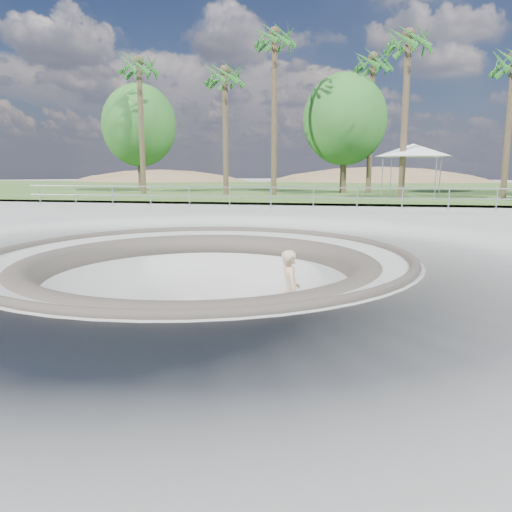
{
  "coord_description": "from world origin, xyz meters",
  "views": [
    {
      "loc": [
        3.42,
        -11.41,
        2.09
      ],
      "look_at": [
        1.29,
        0.68,
        -0.1
      ],
      "focal_mm": 35.0,
      "sensor_mm": 36.0,
      "label": 1
    }
  ],
  "objects": [
    {
      "name": "skateboard",
      "position": [
        2.23,
        0.02,
        -1.83
      ],
      "size": [
        0.91,
        0.53,
        0.09
      ],
      "color": "#99613D",
      "rests_on": "ground"
    },
    {
      "name": "bushy_tree_left",
      "position": [
        -11.97,
        25.09,
        5.19
      ],
      "size": [
        5.61,
        5.1,
        8.09
      ],
      "color": "brown",
      "rests_on": "ground"
    },
    {
      "name": "palm_a",
      "position": [
        -10.37,
        21.67,
        8.55
      ],
      "size": [
        2.6,
        2.6,
        9.72
      ],
      "color": "brown",
      "rests_on": "ground"
    },
    {
      "name": "canopy_white",
      "position": [
        7.39,
        20.21,
        3.08
      ],
      "size": [
        6.14,
        6.14,
        3.2
      ],
      "color": "#999BA2",
      "rests_on": "ground"
    },
    {
      "name": "grass_strip",
      "position": [
        0.0,
        34.0,
        0.22
      ],
      "size": [
        180.0,
        36.0,
        0.12
      ],
      "color": "#375722",
      "rests_on": "ground"
    },
    {
      "name": "palm_c",
      "position": [
        -1.25,
        21.85,
        9.88
      ],
      "size": [
        2.6,
        2.6,
        11.15
      ],
      "color": "brown",
      "rests_on": "ground"
    },
    {
      "name": "ground",
      "position": [
        0.0,
        0.0,
        0.0
      ],
      "size": [
        180.0,
        180.0,
        0.0
      ],
      "primitive_type": "plane",
      "color": "#9F9F9A",
      "rests_on": "ground"
    },
    {
      "name": "skater",
      "position": [
        2.23,
        0.02,
        -0.81
      ],
      "size": [
        0.67,
        0.84,
        2.0
      ],
      "primitive_type": "imported",
      "rotation": [
        0.0,
        0.0,
        1.86
      ],
      "color": "tan",
      "rests_on": "skateboard"
    },
    {
      "name": "distant_hills",
      "position": [
        3.78,
        57.17,
        -7.02
      ],
      "size": [
        103.2,
        45.0,
        28.6
      ],
      "color": "brown",
      "rests_on": "ground"
    },
    {
      "name": "palm_d",
      "position": [
        5.05,
        24.69,
        8.83
      ],
      "size": [
        2.6,
        2.6,
        10.01
      ],
      "color": "brown",
      "rests_on": "ground"
    },
    {
      "name": "palm_b",
      "position": [
        -4.44,
        21.49,
        7.77
      ],
      "size": [
        2.6,
        2.6,
        8.87
      ],
      "color": "brown",
      "rests_on": "ground"
    },
    {
      "name": "palm_e",
      "position": [
        6.69,
        19.1,
        8.84
      ],
      "size": [
        2.6,
        2.6,
        10.03
      ],
      "color": "brown",
      "rests_on": "ground"
    },
    {
      "name": "bushy_tree_mid",
      "position": [
        3.28,
        24.95,
        5.37
      ],
      "size": [
        5.81,
        5.28,
        8.38
      ],
      "color": "brown",
      "rests_on": "ground"
    },
    {
      "name": "safety_railing",
      "position": [
        0.0,
        12.0,
        0.69
      ],
      "size": [
        25.0,
        0.06,
        1.03
      ],
      "color": "#999BA2",
      "rests_on": "ground"
    },
    {
      "name": "skate_bowl",
      "position": [
        0.0,
        0.0,
        -1.83
      ],
      "size": [
        14.0,
        14.0,
        4.1
      ],
      "color": "#9F9F9A",
      "rests_on": "ground"
    }
  ]
}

